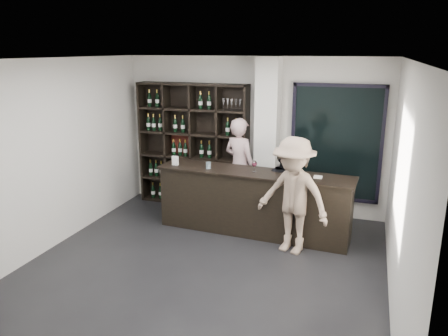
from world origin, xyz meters
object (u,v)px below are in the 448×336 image
(taster_pink, at_px, (240,166))
(taster_black, at_px, (283,187))
(tasting_counter, at_px, (253,202))
(wine_shelf, at_px, (193,145))
(customer, at_px, (293,196))

(taster_pink, relative_size, taster_black, 1.20)
(taster_black, bearing_deg, tasting_counter, 44.06)
(wine_shelf, bearing_deg, customer, -34.06)
(taster_black, bearing_deg, customer, 120.31)
(wine_shelf, relative_size, taster_pink, 1.32)
(customer, bearing_deg, taster_pink, 150.96)
(taster_pink, bearing_deg, customer, 154.98)
(taster_pink, relative_size, customer, 1.01)
(wine_shelf, xyz_separation_m, taster_pink, (1.00, -0.17, -0.29))
(tasting_counter, bearing_deg, taster_pink, 123.68)
(taster_pink, bearing_deg, taster_black, 172.07)
(wine_shelf, height_order, taster_black, wine_shelf)
(tasting_counter, bearing_deg, customer, -30.75)
(taster_pink, bearing_deg, tasting_counter, 142.84)
(tasting_counter, xyz_separation_m, taster_black, (0.44, 0.30, 0.21))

